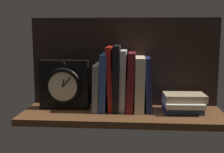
{
  "coord_description": "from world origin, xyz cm",
  "views": [
    {
      "loc": [
        4.59,
        -109.96,
        31.22
      ],
      "look_at": [
        -4.41,
        4.03,
        13.27
      ],
      "focal_mm": 46.81,
      "sensor_mm": 36.0,
      "label": 1
    }
  ],
  "objects_px": {
    "book_red_requiem": "(111,78)",
    "book_navy_bierce": "(148,84)",
    "book_blue_modern": "(104,82)",
    "book_white_catcher": "(124,80)",
    "book_black_skeptic": "(117,78)",
    "book_gray_chess": "(98,86)",
    "book_stack_side": "(183,103)",
    "book_cream_twain": "(140,84)",
    "book_maroon_dawkins": "(131,81)",
    "framed_clock": "(64,85)"
  },
  "relations": [
    {
      "from": "book_red_requiem",
      "to": "book_navy_bierce",
      "type": "xyz_separation_m",
      "value": [
        0.15,
        0.0,
        -0.02
      ]
    },
    {
      "from": "book_blue_modern",
      "to": "book_white_catcher",
      "type": "relative_size",
      "value": 0.94
    },
    {
      "from": "book_black_skeptic",
      "to": "book_white_catcher",
      "type": "relative_size",
      "value": 1.08
    },
    {
      "from": "book_gray_chess",
      "to": "book_stack_side",
      "type": "height_order",
      "value": "book_gray_chess"
    },
    {
      "from": "book_white_catcher",
      "to": "book_black_skeptic",
      "type": "bearing_deg",
      "value": 180.0
    },
    {
      "from": "book_white_catcher",
      "to": "book_stack_side",
      "type": "bearing_deg",
      "value": -5.46
    },
    {
      "from": "book_black_skeptic",
      "to": "book_stack_side",
      "type": "xyz_separation_m",
      "value": [
        0.26,
        -0.02,
        -0.09
      ]
    },
    {
      "from": "book_white_catcher",
      "to": "book_cream_twain",
      "type": "distance_m",
      "value": 0.06
    },
    {
      "from": "book_white_catcher",
      "to": "book_navy_bierce",
      "type": "xyz_separation_m",
      "value": [
        0.1,
        0.0,
        -0.01
      ]
    },
    {
      "from": "book_red_requiem",
      "to": "book_black_skeptic",
      "type": "distance_m",
      "value": 0.03
    },
    {
      "from": "book_maroon_dawkins",
      "to": "book_navy_bierce",
      "type": "relative_size",
      "value": 1.09
    },
    {
      "from": "book_red_requiem",
      "to": "book_maroon_dawkins",
      "type": "distance_m",
      "value": 0.08
    },
    {
      "from": "book_black_skeptic",
      "to": "book_cream_twain",
      "type": "distance_m",
      "value": 0.09
    },
    {
      "from": "book_cream_twain",
      "to": "book_maroon_dawkins",
      "type": "bearing_deg",
      "value": 180.0
    },
    {
      "from": "book_navy_bierce",
      "to": "framed_clock",
      "type": "xyz_separation_m",
      "value": [
        -0.34,
        -0.01,
        -0.01
      ]
    },
    {
      "from": "book_gray_chess",
      "to": "book_maroon_dawkins",
      "type": "bearing_deg",
      "value": 0.0
    },
    {
      "from": "framed_clock",
      "to": "book_stack_side",
      "type": "relative_size",
      "value": 1.21
    },
    {
      "from": "book_gray_chess",
      "to": "book_cream_twain",
      "type": "xyz_separation_m",
      "value": [
        0.17,
        0.0,
        0.01
      ]
    },
    {
      "from": "book_navy_bierce",
      "to": "book_white_catcher",
      "type": "bearing_deg",
      "value": 180.0
    },
    {
      "from": "book_navy_bierce",
      "to": "book_stack_side",
      "type": "distance_m",
      "value": 0.15
    },
    {
      "from": "book_blue_modern",
      "to": "framed_clock",
      "type": "xyz_separation_m",
      "value": [
        -0.16,
        -0.01,
        -0.01
      ]
    },
    {
      "from": "book_navy_bierce",
      "to": "framed_clock",
      "type": "relative_size",
      "value": 1.07
    },
    {
      "from": "book_maroon_dawkins",
      "to": "book_gray_chess",
      "type": "bearing_deg",
      "value": 180.0
    },
    {
      "from": "book_stack_side",
      "to": "framed_clock",
      "type": "bearing_deg",
      "value": 178.27
    },
    {
      "from": "book_black_skeptic",
      "to": "book_cream_twain",
      "type": "xyz_separation_m",
      "value": [
        0.09,
        0.0,
        -0.02
      ]
    },
    {
      "from": "book_black_skeptic",
      "to": "book_stack_side",
      "type": "bearing_deg",
      "value": -4.89
    },
    {
      "from": "book_gray_chess",
      "to": "framed_clock",
      "type": "bearing_deg",
      "value": -176.59
    },
    {
      "from": "book_stack_side",
      "to": "book_cream_twain",
      "type": "bearing_deg",
      "value": 172.52
    },
    {
      "from": "book_red_requiem",
      "to": "book_blue_modern",
      "type": "bearing_deg",
      "value": 180.0
    },
    {
      "from": "book_gray_chess",
      "to": "book_white_catcher",
      "type": "relative_size",
      "value": 0.77
    },
    {
      "from": "book_blue_modern",
      "to": "book_navy_bierce",
      "type": "distance_m",
      "value": 0.17
    },
    {
      "from": "book_gray_chess",
      "to": "book_maroon_dawkins",
      "type": "height_order",
      "value": "book_maroon_dawkins"
    },
    {
      "from": "book_maroon_dawkins",
      "to": "book_navy_bierce",
      "type": "height_order",
      "value": "book_maroon_dawkins"
    },
    {
      "from": "book_white_catcher",
      "to": "book_maroon_dawkins",
      "type": "bearing_deg",
      "value": 0.0
    },
    {
      "from": "book_black_skeptic",
      "to": "book_cream_twain",
      "type": "bearing_deg",
      "value": 0.0
    },
    {
      "from": "book_blue_modern",
      "to": "book_stack_side",
      "type": "bearing_deg",
      "value": -4.1
    },
    {
      "from": "book_gray_chess",
      "to": "book_navy_bierce",
      "type": "xyz_separation_m",
      "value": [
        0.2,
        0.0,
        0.01
      ]
    },
    {
      "from": "book_stack_side",
      "to": "book_navy_bierce",
      "type": "bearing_deg",
      "value": 170.75
    },
    {
      "from": "book_red_requiem",
      "to": "book_stack_side",
      "type": "distance_m",
      "value": 0.3
    },
    {
      "from": "book_maroon_dawkins",
      "to": "book_white_catcher",
      "type": "bearing_deg",
      "value": 180.0
    },
    {
      "from": "book_red_requiem",
      "to": "framed_clock",
      "type": "height_order",
      "value": "book_red_requiem"
    },
    {
      "from": "book_black_skeptic",
      "to": "book_navy_bierce",
      "type": "bearing_deg",
      "value": 0.0
    },
    {
      "from": "book_blue_modern",
      "to": "book_stack_side",
      "type": "relative_size",
      "value": 1.37
    },
    {
      "from": "book_black_skeptic",
      "to": "book_cream_twain",
      "type": "height_order",
      "value": "book_black_skeptic"
    },
    {
      "from": "book_maroon_dawkins",
      "to": "book_navy_bierce",
      "type": "bearing_deg",
      "value": 0.0
    },
    {
      "from": "book_red_requiem",
      "to": "framed_clock",
      "type": "relative_size",
      "value": 1.28
    },
    {
      "from": "framed_clock",
      "to": "book_black_skeptic",
      "type": "bearing_deg",
      "value": 2.16
    },
    {
      "from": "book_blue_modern",
      "to": "book_navy_bierce",
      "type": "bearing_deg",
      "value": 0.0
    },
    {
      "from": "book_blue_modern",
      "to": "book_gray_chess",
      "type": "bearing_deg",
      "value": 180.0
    },
    {
      "from": "book_cream_twain",
      "to": "framed_clock",
      "type": "distance_m",
      "value": 0.3
    }
  ]
}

